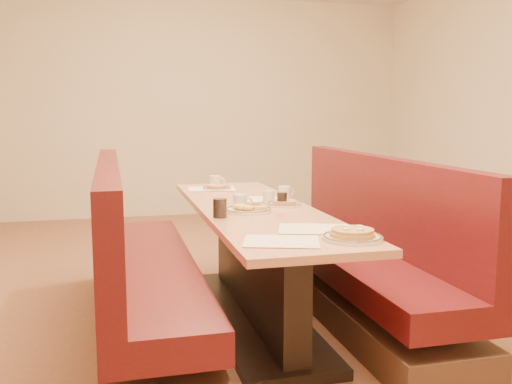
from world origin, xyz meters
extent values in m
plane|color=#9E6647|center=(0.00, 0.00, 0.00)|extent=(8.00, 8.00, 0.00)
cube|color=beige|center=(0.00, 4.00, 1.40)|extent=(6.00, 0.04, 2.80)
cube|color=black|center=(0.00, 0.00, 0.03)|extent=(0.55, 1.88, 0.06)
cube|color=black|center=(0.00, 0.00, 0.35)|extent=(0.15, 1.75, 0.71)
cube|color=#E58F6A|center=(0.00, 0.00, 0.73)|extent=(0.70, 2.50, 0.04)
cube|color=#4C3326|center=(-0.68, 0.00, 0.10)|extent=(0.55, 2.50, 0.20)
cube|color=#550E1A|center=(-0.68, 0.00, 0.37)|extent=(0.55, 2.50, 0.16)
cube|color=#550E1A|center=(-0.89, 0.00, 0.75)|extent=(0.12, 2.50, 0.60)
cube|color=#4C3326|center=(0.68, 0.00, 0.10)|extent=(0.55, 2.50, 0.20)
cube|color=#550E1A|center=(0.68, 0.00, 0.37)|extent=(0.55, 2.50, 0.16)
cube|color=#550E1A|center=(0.89, 0.00, 0.75)|extent=(0.12, 2.50, 0.60)
cube|color=#FFF1C7|center=(-0.12, -0.98, 0.75)|extent=(0.41, 0.35, 0.00)
cube|color=#FFF1C7|center=(0.12, -0.75, 0.75)|extent=(0.42, 0.36, 0.00)
cube|color=#FFF1C7|center=(-0.12, 0.89, 0.75)|extent=(0.39, 0.31, 0.00)
cube|color=#FFF1C7|center=(0.12, 0.28, 0.75)|extent=(0.39, 0.32, 0.00)
cylinder|color=silver|center=(0.21, -1.02, 0.76)|extent=(0.28, 0.28, 0.02)
torus|color=brown|center=(0.21, -1.02, 0.77)|extent=(0.28, 0.28, 0.01)
cylinder|color=#B48F40|center=(0.21, -1.02, 0.78)|extent=(0.21, 0.21, 0.02)
cylinder|color=#B48F40|center=(0.21, -1.02, 0.80)|extent=(0.20, 0.20, 0.02)
cylinder|color=#F8E6A2|center=(0.26, -1.00, 0.81)|extent=(0.04, 0.04, 0.01)
cylinder|color=#F8E6A2|center=(0.20, -0.98, 0.81)|extent=(0.04, 0.04, 0.01)
cylinder|color=#F8E6A2|center=(0.17, -1.04, 0.81)|extent=(0.04, 0.04, 0.01)
cylinder|color=#F8E6A2|center=(0.23, -1.06, 0.81)|extent=(0.04, 0.04, 0.01)
cylinder|color=silver|center=(-0.08, -0.16, 0.76)|extent=(0.28, 0.28, 0.02)
torus|color=brown|center=(-0.08, -0.16, 0.77)|extent=(0.28, 0.28, 0.01)
ellipsoid|color=#FFEC41|center=(-0.13, -0.19, 0.79)|extent=(0.07, 0.07, 0.04)
ellipsoid|color=#FFEC41|center=(-0.10, -0.22, 0.78)|extent=(0.06, 0.06, 0.03)
ellipsoid|color=#FFEC41|center=(-0.15, -0.15, 0.78)|extent=(0.06, 0.06, 0.03)
cylinder|color=brown|center=(-0.05, -0.14, 0.78)|extent=(0.10, 0.05, 0.02)
cylinder|color=brown|center=(-0.05, -0.11, 0.78)|extent=(0.10, 0.05, 0.02)
cube|color=gold|center=(-0.02, -0.19, 0.78)|extent=(0.09, 0.07, 0.02)
cylinder|color=silver|center=(0.19, 0.00, 0.76)|extent=(0.22, 0.22, 0.02)
torus|color=brown|center=(0.19, 0.00, 0.77)|extent=(0.22, 0.22, 0.01)
cylinder|color=#D07E49|center=(0.19, 0.00, 0.78)|extent=(0.15, 0.15, 0.02)
ellipsoid|color=#FFEC41|center=(0.17, 0.02, 0.78)|extent=(0.05, 0.05, 0.02)
cylinder|color=silver|center=(-0.08, 0.87, 0.76)|extent=(0.22, 0.22, 0.02)
torus|color=brown|center=(-0.08, 0.87, 0.77)|extent=(0.22, 0.22, 0.01)
cylinder|color=#D07E49|center=(-0.08, 0.87, 0.78)|extent=(0.15, 0.15, 0.02)
ellipsoid|color=#FFEC41|center=(-0.11, 0.88, 0.78)|extent=(0.05, 0.05, 0.02)
cylinder|color=silver|center=(0.12, 0.11, 0.79)|extent=(0.08, 0.08, 0.09)
torus|color=silver|center=(0.16, 0.12, 0.79)|extent=(0.06, 0.02, 0.06)
cylinder|color=black|center=(0.12, 0.11, 0.83)|extent=(0.07, 0.07, 0.01)
cylinder|color=silver|center=(-0.10, -0.05, 0.80)|extent=(0.09, 0.09, 0.09)
torus|color=silver|center=(-0.06, -0.06, 0.80)|extent=(0.07, 0.03, 0.06)
cylinder|color=black|center=(-0.10, -0.05, 0.84)|extent=(0.07, 0.07, 0.01)
cylinder|color=silver|center=(0.28, 0.27, 0.79)|extent=(0.08, 0.08, 0.09)
torus|color=silver|center=(0.32, 0.28, 0.79)|extent=(0.06, 0.03, 0.06)
cylinder|color=black|center=(0.28, 0.27, 0.83)|extent=(0.07, 0.07, 0.01)
cylinder|color=silver|center=(-0.08, 0.99, 0.80)|extent=(0.09, 0.09, 0.10)
torus|color=silver|center=(-0.03, 0.97, 0.80)|extent=(0.07, 0.04, 0.07)
cylinder|color=black|center=(-0.08, 0.99, 0.84)|extent=(0.08, 0.08, 0.01)
cylinder|color=black|center=(-0.28, -0.30, 0.80)|extent=(0.07, 0.07, 0.11)
cylinder|color=silver|center=(-0.28, -0.30, 0.80)|extent=(0.08, 0.08, 0.11)
cylinder|color=black|center=(0.18, -0.01, 0.79)|extent=(0.06, 0.06, 0.09)
cylinder|color=silver|center=(0.18, -0.01, 0.79)|extent=(0.06, 0.06, 0.09)
camera|label=1|loc=(-0.87, -3.44, 1.34)|focal=40.00mm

